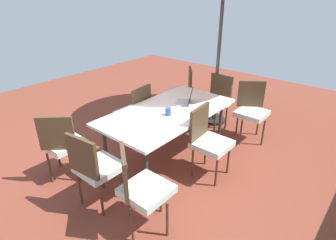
# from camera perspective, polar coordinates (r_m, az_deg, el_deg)

# --- Properties ---
(ground_plane) EXTENTS (10.00, 10.00, 0.02)m
(ground_plane) POSITION_cam_1_polar(r_m,az_deg,el_deg) (4.40, 0.00, -7.39)
(ground_plane) COLOR brown
(dining_table) EXTENTS (2.04, 1.08, 0.77)m
(dining_table) POSITION_cam_1_polar(r_m,az_deg,el_deg) (4.04, 0.00, 1.34)
(dining_table) COLOR white
(dining_table) RESTS_ON ground_plane
(chair_east) EXTENTS (0.49, 0.48, 0.98)m
(chair_east) POSITION_cam_1_polar(r_m,az_deg,el_deg) (3.31, -14.78, -8.99)
(chair_east) COLOR silver
(chair_east) RESTS_ON ground_plane
(chair_southwest) EXTENTS (0.58, 0.58, 0.98)m
(chair_southwest) POSITION_cam_1_polar(r_m,az_deg,el_deg) (5.48, 2.93, 6.09)
(chair_southwest) COLOR silver
(chair_southwest) RESTS_ON ground_plane
(chair_south) EXTENTS (0.47, 0.48, 0.98)m
(chair_south) POSITION_cam_1_polar(r_m,az_deg,el_deg) (4.59, -6.73, 1.92)
(chair_south) COLOR silver
(chair_south) RESTS_ON ground_plane
(chair_southeast) EXTENTS (0.59, 0.59, 0.98)m
(chair_southeast) POSITION_cam_1_polar(r_m,az_deg,el_deg) (3.91, -20.84, -4.17)
(chair_southeast) COLOR silver
(chair_southeast) RESTS_ON ground_plane
(chair_northwest) EXTENTS (0.58, 0.58, 0.98)m
(chair_northwest) POSITION_cam_1_polar(r_m,az_deg,el_deg) (4.85, 16.70, 2.29)
(chair_northwest) COLOR silver
(chair_northwest) RESTS_ON ground_plane
(chair_west) EXTENTS (0.47, 0.46, 0.98)m
(chair_west) POSITION_cam_1_polar(r_m,az_deg,el_deg) (5.06, 9.70, 4.07)
(chair_west) COLOR silver
(chair_west) RESTS_ON ground_plane
(chair_northeast) EXTENTS (0.58, 0.58, 0.98)m
(chair_northeast) POSITION_cam_1_polar(r_m,az_deg,el_deg) (2.93, -5.68, -13.35)
(chair_northeast) COLOR silver
(chair_northeast) RESTS_ON ground_plane
(chair_north) EXTENTS (0.46, 0.47, 0.98)m
(chair_north) POSITION_cam_1_polar(r_m,az_deg,el_deg) (3.76, 8.20, -3.82)
(chair_north) COLOR silver
(chair_north) RESTS_ON ground_plane
(laptop) EXTENTS (0.40, 0.37, 0.21)m
(laptop) POSITION_cam_1_polar(r_m,az_deg,el_deg) (4.24, 3.64, 3.94)
(laptop) COLOR #B7B7BC
(laptop) RESTS_ON dining_table
(cup) EXTENTS (0.08, 0.08, 0.11)m
(cup) POSITION_cam_1_polar(r_m,az_deg,el_deg) (3.85, 0.03, 1.72)
(cup) COLOR #334C99
(cup) RESTS_ON dining_table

